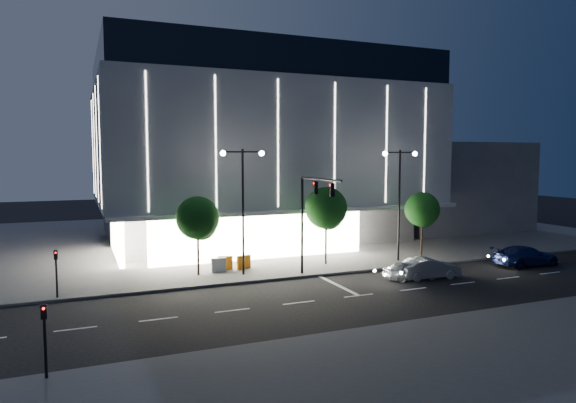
% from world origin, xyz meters
% --- Properties ---
extents(ground, '(160.00, 160.00, 0.00)m').
position_xyz_m(ground, '(0.00, 0.00, 0.00)').
color(ground, black).
rests_on(ground, ground).
extents(sidewalk_museum, '(70.00, 40.00, 0.15)m').
position_xyz_m(sidewalk_museum, '(5.00, 24.00, 0.07)').
color(sidewalk_museum, '#474747').
rests_on(sidewalk_museum, ground).
extents(sidewalk_near, '(70.00, 10.00, 0.15)m').
position_xyz_m(sidewalk_near, '(5.00, -12.00, 0.07)').
color(sidewalk_near, '#474747').
rests_on(sidewalk_near, ground).
extents(museum, '(30.00, 25.80, 18.00)m').
position_xyz_m(museum, '(2.98, 22.31, 9.27)').
color(museum, '#4C4C51').
rests_on(museum, ground).
extents(annex_building, '(16.00, 20.00, 10.00)m').
position_xyz_m(annex_building, '(26.00, 24.00, 5.00)').
color(annex_building, '#4C4C51').
rests_on(annex_building, ground).
extents(traffic_mast, '(0.33, 5.89, 7.07)m').
position_xyz_m(traffic_mast, '(1.00, 3.34, 5.03)').
color(traffic_mast, black).
rests_on(traffic_mast, ground).
extents(street_lamp_west, '(3.16, 0.36, 9.00)m').
position_xyz_m(street_lamp_west, '(-3.00, 6.00, 5.96)').
color(street_lamp_west, black).
rests_on(street_lamp_west, ground).
extents(street_lamp_east, '(3.16, 0.36, 9.00)m').
position_xyz_m(street_lamp_east, '(10.00, 6.00, 5.96)').
color(street_lamp_east, black).
rests_on(street_lamp_east, ground).
extents(ped_signal_far, '(0.22, 0.24, 3.00)m').
position_xyz_m(ped_signal_far, '(-15.00, 4.50, 1.89)').
color(ped_signal_far, black).
rests_on(ped_signal_far, ground).
extents(ped_signal_near, '(0.22, 0.24, 3.00)m').
position_xyz_m(ped_signal_near, '(-15.00, -7.50, 1.89)').
color(ped_signal_near, black).
rests_on(ped_signal_near, ground).
extents(tree_left, '(3.02, 3.02, 5.72)m').
position_xyz_m(tree_left, '(-5.97, 7.02, 4.03)').
color(tree_left, black).
rests_on(tree_left, ground).
extents(tree_mid, '(3.25, 3.25, 6.15)m').
position_xyz_m(tree_mid, '(4.03, 7.02, 4.33)').
color(tree_mid, black).
rests_on(tree_mid, ground).
extents(tree_right, '(2.91, 2.91, 5.51)m').
position_xyz_m(tree_right, '(13.03, 7.02, 3.88)').
color(tree_right, black).
rests_on(tree_right, ground).
extents(car_lead, '(3.97, 1.95, 1.30)m').
position_xyz_m(car_lead, '(7.39, 0.70, 0.65)').
color(car_lead, '#AAACB2').
rests_on(car_lead, ground).
extents(car_second, '(4.55, 1.93, 1.46)m').
position_xyz_m(car_second, '(8.76, 0.52, 0.73)').
color(car_second, '#A1A5A9').
rests_on(car_second, ground).
extents(car_third, '(5.44, 2.41, 1.55)m').
position_xyz_m(car_third, '(18.35, 1.07, 0.78)').
color(car_third, navy).
rests_on(car_third, ground).
extents(barrier_a, '(1.13, 0.54, 1.00)m').
position_xyz_m(barrier_a, '(-2.42, 7.78, 0.65)').
color(barrier_a, orange).
rests_on(barrier_a, sidewalk_museum).
extents(barrier_b, '(1.12, 0.33, 1.00)m').
position_xyz_m(barrier_b, '(-4.41, 7.51, 0.65)').
color(barrier_b, silver).
rests_on(barrier_b, sidewalk_museum).
extents(barrier_c, '(1.13, 0.54, 1.00)m').
position_xyz_m(barrier_c, '(-3.77, 8.03, 0.65)').
color(barrier_c, orange).
rests_on(barrier_c, sidewalk_museum).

